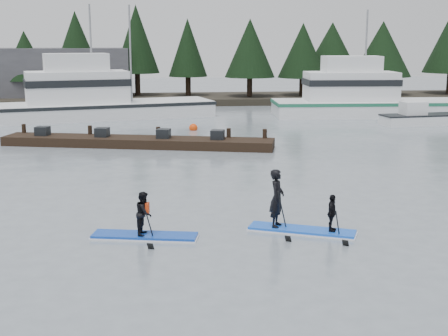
{
  "coord_description": "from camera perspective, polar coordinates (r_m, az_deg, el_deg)",
  "views": [
    {
      "loc": [
        -2.41,
        -16.71,
        5.84
      ],
      "look_at": [
        0.0,
        6.0,
        1.1
      ],
      "focal_mm": 50.0,
      "sensor_mm": 36.0,
      "label": 1
    }
  ],
  "objects": [
    {
      "name": "buoy_b",
      "position": [
        40.76,
        -2.82,
        3.47
      ],
      "size": [
        0.56,
        0.56,
        0.56
      ],
      "primitive_type": "sphere",
      "color": "#E23F0B",
      "rests_on": "ground"
    },
    {
      "name": "waterfront_building",
      "position": [
        61.89,
        -17.02,
        8.12
      ],
      "size": [
        18.0,
        6.0,
        5.0
      ],
      "primitive_type": "cube",
      "color": "#4C4C51",
      "rests_on": "ground"
    },
    {
      "name": "fishing_boat_large",
      "position": [
        47.92,
        -11.47,
        5.32
      ],
      "size": [
        16.79,
        8.3,
        9.3
      ],
      "rotation": [
        0.0,
        0.0,
        0.25
      ],
      "color": "white",
      "rests_on": "ground"
    },
    {
      "name": "paddleboard_solo",
      "position": [
        18.77,
        -7.3,
        -4.92
      ],
      "size": [
        3.22,
        1.39,
        1.86
      ],
      "rotation": [
        0.0,
        0.0,
        -0.21
      ],
      "color": "#123FAE",
      "rests_on": "ground"
    },
    {
      "name": "ground",
      "position": [
        17.86,
        2.05,
        -7.36
      ],
      "size": [
        160.0,
        160.0,
        0.0
      ],
      "primitive_type": "plane",
      "color": "slate",
      "rests_on": "ground"
    },
    {
      "name": "far_shore",
      "position": [
        59.02,
        -3.71,
        6.31
      ],
      "size": [
        70.0,
        8.0,
        0.6
      ],
      "primitive_type": "cube",
      "color": "#2D281E",
      "rests_on": "ground"
    },
    {
      "name": "floating_dock",
      "position": [
        34.83,
        -7.94,
        2.38
      ],
      "size": [
        15.13,
        5.67,
        0.5
      ],
      "primitive_type": "cube",
      "rotation": [
        0.0,
        0.0,
        -0.25
      ],
      "color": "black",
      "rests_on": "ground"
    },
    {
      "name": "treeline",
      "position": [
        59.05,
        -3.71,
        6.02
      ],
      "size": [
        60.0,
        4.0,
        8.0
      ],
      "primitive_type": null,
      "color": "black",
      "rests_on": "ground"
    },
    {
      "name": "fishing_boat_medium",
      "position": [
        49.64,
        12.97,
        5.42
      ],
      "size": [
        15.45,
        5.08,
        8.97
      ],
      "rotation": [
        0.0,
        0.0,
        -0.05
      ],
      "color": "white",
      "rests_on": "ground"
    },
    {
      "name": "paddleboard_duo",
      "position": [
        19.3,
        6.54,
        -3.86
      ],
      "size": [
        3.29,
        2.04,
        2.43
      ],
      "rotation": [
        0.0,
        0.0,
        -0.41
      ],
      "color": "blue",
      "rests_on": "ground"
    },
    {
      "name": "skiff",
      "position": [
        45.66,
        17.85,
        4.26
      ],
      "size": [
        6.24,
        2.55,
        0.71
      ],
      "primitive_type": "cube",
      "rotation": [
        0.0,
        0.0,
        0.12
      ],
      "color": "white",
      "rests_on": "ground"
    },
    {
      "name": "buoy_c",
      "position": [
        45.54,
        15.78,
        3.91
      ],
      "size": [
        0.56,
        0.56,
        0.56
      ],
      "primitive_type": "sphere",
      "color": "#E23F0B",
      "rests_on": "ground"
    }
  ]
}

